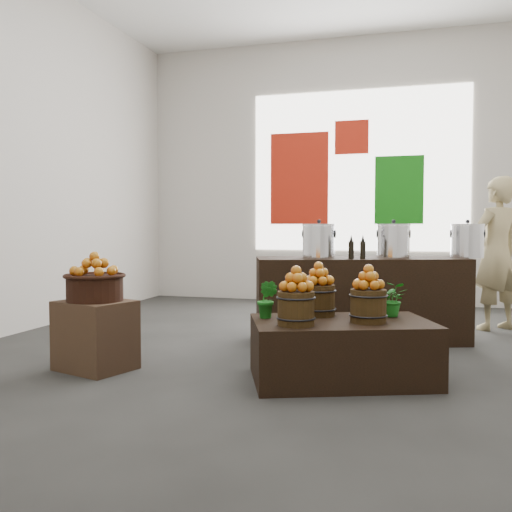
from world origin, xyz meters
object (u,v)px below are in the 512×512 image
(counter, at_px, (360,300))
(stock_pot_right, at_px, (467,242))
(crate, at_px, (96,335))
(shopper, at_px, (496,254))
(display_table, at_px, (342,350))
(stock_pot_center, at_px, (393,242))
(wicker_basket, at_px, (95,288))
(stock_pot_left, at_px, (319,242))

(counter, bearing_deg, stock_pot_right, -0.00)
(crate, height_order, shopper, shopper)
(display_table, relative_size, counter, 0.64)
(stock_pot_center, distance_m, shopper, 1.47)
(stock_pot_right, bearing_deg, display_table, -118.73)
(wicker_basket, xyz_separation_m, stock_pot_left, (1.55, 1.60, 0.35))
(crate, distance_m, stock_pot_center, 3.01)
(crate, xyz_separation_m, counter, (1.96, 1.74, 0.14))
(display_table, height_order, stock_pot_right, stock_pot_right)
(wicker_basket, height_order, stock_pot_right, stock_pot_right)
(wicker_basket, relative_size, counter, 0.22)
(wicker_basket, relative_size, shopper, 0.26)
(stock_pot_left, distance_m, shopper, 2.18)
(stock_pot_right, relative_size, shopper, 0.19)
(display_table, bearing_deg, counter, 69.77)
(stock_pot_right, bearing_deg, counter, -161.65)
(stock_pot_left, relative_size, shopper, 0.19)
(shopper, bearing_deg, stock_pot_left, -5.89)
(wicker_basket, xyz_separation_m, display_table, (1.97, 0.22, -0.44))
(stock_pot_center, bearing_deg, stock_pot_right, 18.35)
(wicker_basket, height_order, counter, counter)
(counter, xyz_separation_m, stock_pot_left, (-0.40, -0.13, 0.59))
(display_table, bearing_deg, stock_pot_center, 58.77)
(display_table, height_order, shopper, shopper)
(counter, bearing_deg, shopper, 19.63)
(shopper, bearing_deg, stock_pot_center, 2.24)
(stock_pot_right, height_order, shopper, shopper)
(wicker_basket, bearing_deg, display_table, 6.35)
(crate, distance_m, stock_pot_right, 3.71)
(counter, bearing_deg, stock_pot_left, -180.00)
(crate, relative_size, stock_pot_center, 1.75)
(stock_pot_left, bearing_deg, counter, 18.35)
(wicker_basket, relative_size, stock_pot_left, 1.40)
(display_table, height_order, counter, counter)
(stock_pot_right, bearing_deg, shopper, 64.08)
(display_table, distance_m, stock_pot_right, 2.26)
(wicker_basket, distance_m, display_table, 2.03)
(stock_pot_left, bearing_deg, shopper, 34.21)
(stock_pot_center, bearing_deg, counter, -161.65)
(wicker_basket, height_order, display_table, wicker_basket)
(stock_pot_right, xyz_separation_m, shopper, (0.36, 0.75, -0.15))
(stock_pot_left, bearing_deg, stock_pot_right, 18.35)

